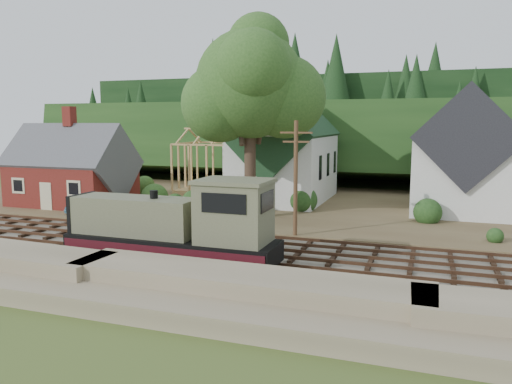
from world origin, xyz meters
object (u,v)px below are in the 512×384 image
(locomotive, at_px, (178,228))
(patio_set, at_px, (93,185))
(car_green, at_px, (42,198))
(car_blue, at_px, (85,204))

(locomotive, relative_size, patio_set, 4.85)
(patio_set, bearing_deg, car_green, -179.20)
(locomotive, distance_m, car_blue, 18.23)
(car_green, bearing_deg, locomotive, -123.65)
(car_blue, bearing_deg, patio_set, 104.87)
(car_blue, bearing_deg, car_green, 168.46)
(locomotive, xyz_separation_m, car_blue, (-14.67, 10.75, -1.16))
(locomotive, height_order, car_blue, locomotive)
(locomotive, distance_m, patio_set, 19.42)
(locomotive, bearing_deg, car_blue, 143.76)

